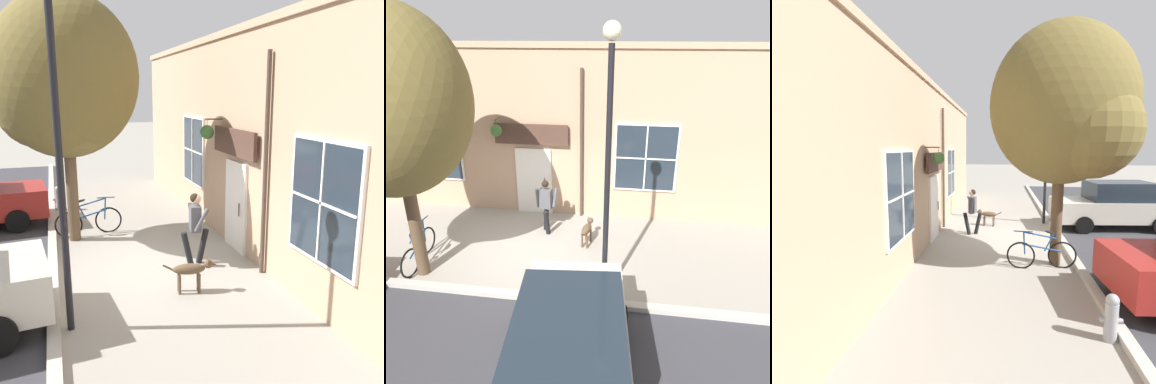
{
  "view_description": "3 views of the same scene",
  "coord_description": "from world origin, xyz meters",
  "views": [
    {
      "loc": [
        1.81,
        8.58,
        3.64
      ],
      "look_at": [
        -1.24,
        -0.79,
        1.35
      ],
      "focal_mm": 40.0,
      "sensor_mm": 36.0,
      "label": 1
    },
    {
      "loc": [
        8.29,
        2.62,
        5.32
      ],
      "look_at": [
        -1.21,
        1.2,
        1.18
      ],
      "focal_mm": 35.0,
      "sensor_mm": 36.0,
      "label": 2
    },
    {
      "loc": [
        0.03,
        -9.8,
        3.0
      ],
      "look_at": [
        -1.39,
        1.48,
        1.32
      ],
      "focal_mm": 28.0,
      "sensor_mm": 36.0,
      "label": 3
    }
  ],
  "objects": [
    {
      "name": "ground_plane",
      "position": [
        0.0,
        0.0,
        0.0
      ],
      "size": [
        90.0,
        90.0,
        0.0
      ],
      "primitive_type": "plane",
      "color": "gray"
    },
    {
      "name": "storefront_facade",
      "position": [
        -2.34,
        -0.01,
        2.54
      ],
      "size": [
        0.95,
        18.0,
        5.07
      ],
      "color": "tan",
      "rests_on": "ground_plane"
    },
    {
      "name": "pedestrian_walking",
      "position": [
        -0.95,
        0.33,
        0.94
      ],
      "size": [
        0.68,
        0.6,
        1.59
      ],
      "color": "black",
      "rests_on": "ground_plane"
    },
    {
      "name": "dog_on_leash",
      "position": [
        -0.48,
        1.56,
        0.44
      ],
      "size": [
        1.01,
        0.32,
        0.65
      ],
      "color": "brown",
      "rests_on": "ground_plane"
    },
    {
      "name": "street_tree_by_curb",
      "position": [
        1.56,
        -2.23,
        3.87
      ],
      "size": [
        3.46,
        3.13,
        5.92
      ],
      "color": "brown",
      "rests_on": "ground_plane"
    },
    {
      "name": "leaning_bicycle",
      "position": [
        1.06,
        -2.43,
        0.38
      ],
      "size": [
        1.74,
        0.23,
        1.01
      ],
      "color": "black",
      "rests_on": "ground_plane"
    },
    {
      "name": "street_lamp",
      "position": [
        1.74,
        2.2,
        3.52
      ],
      "size": [
        0.32,
        0.32,
        5.49
      ],
      "color": "black",
      "rests_on": "ground_plane"
    },
    {
      "name": "fire_hydrant",
      "position": [
        1.77,
        -5.23,
        0.4
      ],
      "size": [
        0.34,
        0.2,
        0.77
      ],
      "color": "#99999E",
      "rests_on": "ground_plane"
    }
  ]
}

